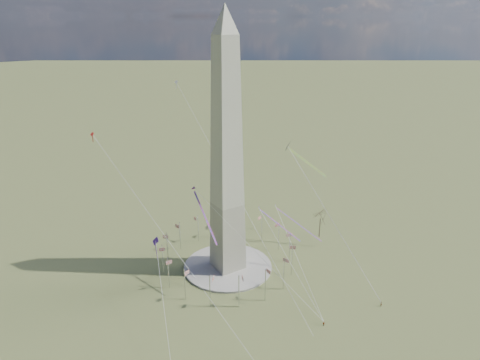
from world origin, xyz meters
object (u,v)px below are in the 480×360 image
tree_near (320,217)px  kite_delta_black (290,148)px  washington_monument (227,156)px  person_east (381,304)px

tree_near → kite_delta_black: kite_delta_black is taller
tree_near → washington_monument: bearing=179.3°
kite_delta_black → person_east: bearing=36.6°
tree_near → person_east: tree_near is taller
washington_monument → person_east: washington_monument is taller
person_east → kite_delta_black: bearing=-135.6°
washington_monument → person_east: size_ratio=53.79×
washington_monument → kite_delta_black: 44.67m
tree_near → kite_delta_black: 34.89m
kite_delta_black → tree_near: bearing=72.5°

